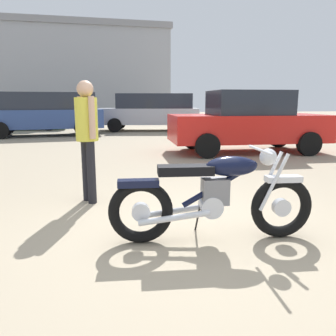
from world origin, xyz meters
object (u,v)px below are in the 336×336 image
Objects in this scene: blue_hatchback_right at (248,122)px; white_estate_far at (15,111)px; bystander at (87,129)px; red_hatchback_near at (46,112)px; dark_sedan_left at (151,111)px; vintage_motorcycle at (214,197)px.

white_estate_far reaches higher than blue_hatchback_right.
blue_hatchback_right is at bearing 19.81° from bystander.
red_hatchback_near is at bearing 77.18° from bystander.
red_hatchback_near is 4.81m from dark_sedan_left.
white_estate_far is at bearing -4.84° from dark_sedan_left.
red_hatchback_near is (-2.23, 9.86, -0.08)m from bystander.
vintage_motorcycle is at bearing 94.71° from dark_sedan_left.
red_hatchback_near and white_estate_far have the same top height.
dark_sedan_left and white_estate_far have the same top height.
bystander is at bearing 87.75° from dark_sedan_left.
red_hatchback_near is (-3.54, 11.45, 0.49)m from vintage_motorcycle.
dark_sedan_left is (4.51, 1.67, 0.00)m from red_hatchback_near.
red_hatchback_near is 3.82m from white_estate_far.
bystander is 0.34× the size of dark_sedan_left.
blue_hatchback_right is 0.86× the size of dark_sedan_left.
blue_hatchback_right reaches higher than bystander.
dark_sedan_left reaches higher than vintage_motorcycle.
bystander is 0.35× the size of white_estate_far.
bystander is 0.39× the size of blue_hatchback_right.
vintage_motorcycle is at bearing 99.69° from red_hatchback_near.
vintage_motorcycle is 2.13m from bystander.
blue_hatchback_right is (4.04, 4.09, -0.18)m from bystander.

